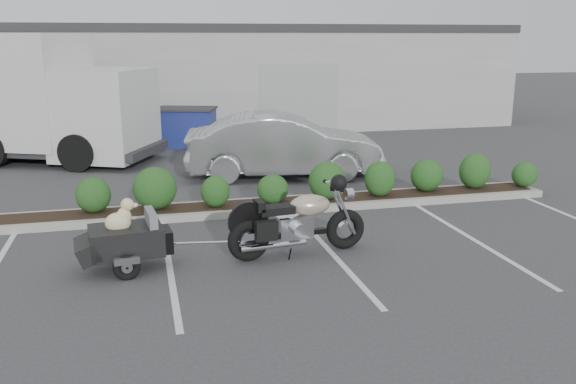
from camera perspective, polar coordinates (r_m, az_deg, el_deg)
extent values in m
plane|color=#38383A|center=(10.71, -3.17, -5.05)|extent=(90.00, 90.00, 0.00)
cube|color=#9E9E93|center=(12.94, -0.65, -1.25)|extent=(12.00, 1.00, 0.15)
cube|color=#9EA099|center=(27.04, -10.11, 10.83)|extent=(26.00, 10.00, 4.00)
torus|color=black|center=(9.92, -3.71, -4.54)|extent=(0.72, 0.26, 0.70)
torus|color=black|center=(10.52, 5.38, -3.47)|extent=(0.72, 0.26, 0.70)
cylinder|color=silver|center=(9.92, -3.71, -4.54)|extent=(0.31, 0.16, 0.29)
cylinder|color=silver|center=(10.52, 5.38, -3.47)|extent=(0.26, 0.13, 0.25)
cylinder|color=silver|center=(10.28, 5.31, -1.62)|extent=(0.46, 0.10, 0.93)
cylinder|color=silver|center=(10.47, 4.81, -1.33)|extent=(0.46, 0.10, 0.93)
cylinder|color=silver|center=(10.21, 4.25, 0.59)|extent=(0.12, 0.73, 0.04)
cylinder|color=silver|center=(10.37, 5.72, -0.18)|extent=(0.15, 0.20, 0.19)
sphere|color=black|center=(9.88, 4.80, 0.87)|extent=(0.30, 0.30, 0.27)
cube|color=silver|center=(10.11, 0.55, -3.20)|extent=(0.61, 0.42, 0.36)
cube|color=black|center=(10.19, 1.11, -3.87)|extent=(0.95, 0.21, 0.08)
ellipsoid|color=#BBAA96|center=(10.12, 2.06, -1.22)|extent=(0.73, 0.47, 0.35)
cube|color=black|center=(9.92, -1.14, -1.66)|extent=(0.61, 0.38, 0.13)
cube|color=black|center=(9.81, -2.71, -1.29)|extent=(0.16, 0.33, 0.17)
cylinder|color=silver|center=(9.88, -1.34, -5.04)|extent=(1.11, 0.22, 0.09)
cylinder|color=silver|center=(10.22, -2.03, -4.38)|extent=(1.11, 0.22, 0.09)
cube|color=black|center=(9.64, -2.03, -3.64)|extent=(0.37, 0.19, 0.31)
cube|color=black|center=(9.84, -14.90, -4.39)|extent=(1.18, 0.87, 0.44)
cube|color=slate|center=(9.80, -12.69, -2.61)|extent=(0.20, 0.66, 0.31)
cube|color=slate|center=(9.81, -14.63, -3.76)|extent=(0.80, 0.73, 0.04)
cube|color=black|center=(9.84, -18.22, -5.10)|extent=(0.48, 0.80, 0.38)
cube|color=black|center=(9.92, -11.50, -4.36)|extent=(0.27, 0.54, 0.36)
torus|color=black|center=(9.52, -14.83, -6.85)|extent=(0.42, 0.16, 0.41)
torus|color=black|center=(10.35, -15.34, -5.16)|extent=(0.42, 0.16, 0.41)
cube|color=silver|center=(9.43, -14.85, -6.25)|extent=(0.38, 0.13, 0.10)
cube|color=silver|center=(10.35, -15.41, -4.41)|extent=(0.38, 0.13, 0.10)
cylinder|color=black|center=(9.93, -15.10, -5.97)|extent=(0.15, 0.94, 0.04)
cylinder|color=silver|center=(9.98, -10.05, -4.62)|extent=(0.63, 0.11, 0.04)
ellipsoid|color=beige|center=(9.76, -15.63, -2.76)|extent=(0.42, 0.31, 0.31)
ellipsoid|color=beige|center=(9.74, -15.11, -2.24)|extent=(0.25, 0.24, 0.29)
sphere|color=beige|center=(9.69, -14.81, -1.14)|extent=(0.22, 0.22, 0.20)
ellipsoid|color=beige|center=(9.71, -14.25, -1.21)|extent=(0.16, 0.10, 0.07)
sphere|color=black|center=(9.71, -13.88, -1.18)|extent=(0.04, 0.04, 0.04)
ellipsoid|color=beige|center=(9.63, -15.03, -1.13)|extent=(0.05, 0.05, 0.11)
ellipsoid|color=beige|center=(9.74, -15.10, -0.96)|extent=(0.05, 0.05, 0.11)
cylinder|color=beige|center=(9.74, -14.81, -3.45)|extent=(0.05, 0.05, 0.13)
cylinder|color=beige|center=(9.86, -14.89, -3.24)|extent=(0.05, 0.05, 0.13)
imported|color=#B2B3B9|center=(15.76, -0.41, 4.37)|extent=(5.21, 2.49, 1.65)
cube|color=navy|center=(20.66, -9.51, 5.96)|extent=(2.11, 1.72, 1.22)
cube|color=#2D2D30|center=(20.58, -9.58, 7.69)|extent=(2.24, 1.85, 0.06)
cube|color=silver|center=(18.25, -16.78, 7.03)|extent=(3.16, 3.33, 2.50)
cube|color=black|center=(18.29, -16.70, 5.97)|extent=(0.99, 2.00, 1.14)
cube|color=#2D2D30|center=(19.73, -23.34, 3.97)|extent=(8.29, 5.61, 0.23)
cylinder|color=black|center=(17.40, -19.11, 3.49)|extent=(1.06, 0.72, 1.02)
cylinder|color=black|center=(19.58, -15.51, 4.89)|extent=(1.06, 0.72, 1.02)
cylinder|color=black|center=(20.87, -21.99, 4.92)|extent=(1.06, 0.72, 1.02)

